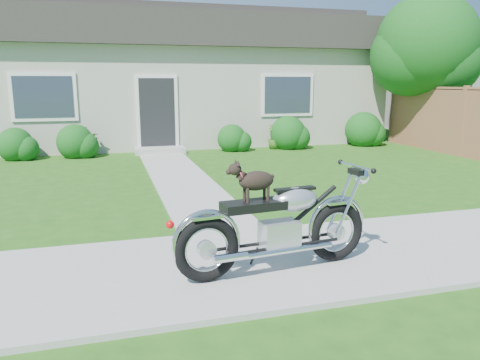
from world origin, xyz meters
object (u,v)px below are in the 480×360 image
tree_near (432,49)px  motorcycle_with_dog (279,223)px  fence (463,122)px  potted_plant_left (86,142)px  house (190,77)px  potted_plant_right (274,137)px  tree_far (431,58)px

tree_near → motorcycle_with_dog: tree_near is taller
fence → potted_plant_left: size_ratio=8.46×
house → potted_plant_right: house is taller
motorcycle_with_dog → tree_near: bearing=39.5°
house → motorcycle_with_dog: house is taller
motorcycle_with_dog → fence: bearing=32.7°
tree_far → house: bearing=170.1°
tree_far → potted_plant_left: bearing=-171.1°
fence → motorcycle_with_dog: bearing=-141.3°
tree_far → fence: bearing=-117.5°
potted_plant_right → motorcycle_with_dog: 9.44m
fence → tree_far: 5.66m
tree_near → potted_plant_right: 5.39m
fence → motorcycle_with_dog: fence is taller
potted_plant_left → motorcycle_with_dog: bearing=-76.1°
tree_far → potted_plant_left: (-12.24, -1.91, -2.48)m
potted_plant_left → motorcycle_with_dog: 9.15m
house → potted_plant_left: (-3.48, -3.44, -1.77)m
tree_far → potted_plant_left: size_ratio=5.72×
fence → potted_plant_right: (-4.36, 2.80, -0.57)m
potted_plant_left → potted_plant_right: bearing=0.0°
house → fence: size_ratio=1.90×
house → tree_near: tree_near is taller
house → motorcycle_with_dog: size_ratio=5.67×
potted_plant_left → fence: bearing=-16.0°
house → potted_plant_right: size_ratio=17.21×
house → tree_far: (8.76, -1.53, 0.71)m
house → motorcycle_with_dog: 12.49m
potted_plant_left → house: bearing=44.7°
potted_plant_left → potted_plant_right: size_ratio=1.07×
house → potted_plant_right: (1.94, -3.44, -1.79)m
house → tree_near: size_ratio=2.73×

